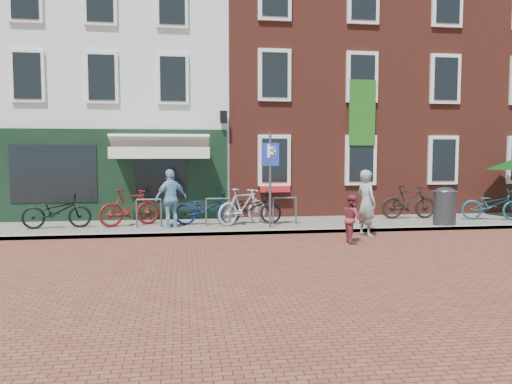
{
  "coord_description": "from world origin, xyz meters",
  "views": [
    {
      "loc": [
        -2.52,
        -13.54,
        2.21
      ],
      "look_at": [
        -0.51,
        0.22,
        1.16
      ],
      "focal_mm": 35.32,
      "sensor_mm": 36.0,
      "label": 1
    }
  ],
  "objects": [
    {
      "name": "bicycle_1",
      "position": [
        -4.07,
        1.53,
        0.65
      ],
      "size": [
        1.87,
        1.23,
        1.1
      ],
      "primitive_type": "imported",
      "rotation": [
        0.0,
        0.0,
        2.0
      ],
      "color": "#621210",
      "rests_on": "sidewalk"
    },
    {
      "name": "building_stucco",
      "position": [
        -5.0,
        7.0,
        4.5
      ],
      "size": [
        8.0,
        8.0,
        9.0
      ],
      "primitive_type": "cube",
      "color": "silver",
      "rests_on": "ground"
    },
    {
      "name": "ground",
      "position": [
        0.0,
        0.0,
        0.0
      ],
      "size": [
        80.0,
        80.0,
        0.0
      ],
      "primitive_type": "plane",
      "color": "brown"
    },
    {
      "name": "bicycle_3",
      "position": [
        -0.75,
        1.34,
        0.65
      ],
      "size": [
        1.82,
        1.4,
        1.1
      ],
      "primitive_type": "imported",
      "rotation": [
        0.0,
        0.0,
        2.13
      ],
      "color": "#B2B3B5",
      "rests_on": "sidewalk"
    },
    {
      "name": "boy",
      "position": [
        1.66,
        -1.59,
        0.6
      ],
      "size": [
        0.5,
        0.62,
        1.21
      ],
      "primitive_type": "imported",
      "rotation": [
        0.0,
        0.0,
        1.5
      ],
      "color": "maroon",
      "rests_on": "ground"
    },
    {
      "name": "building_brick_mid",
      "position": [
        2.0,
        7.0,
        5.0
      ],
      "size": [
        6.0,
        8.0,
        10.0
      ],
      "primitive_type": "cube",
      "color": "maroon",
      "rests_on": "ground"
    },
    {
      "name": "bicycle_0",
      "position": [
        -6.08,
        1.34,
        0.59
      ],
      "size": [
        1.93,
        0.84,
        0.99
      ],
      "primitive_type": "imported",
      "rotation": [
        0.0,
        0.0,
        1.67
      ],
      "color": "black",
      "rests_on": "sidewalk"
    },
    {
      "name": "bicycle_4",
      "position": [
        -0.5,
        1.5,
        0.59
      ],
      "size": [
        1.96,
        0.96,
        0.99
      ],
      "primitive_type": "imported",
      "rotation": [
        0.0,
        0.0,
        1.4
      ],
      "color": "black",
      "rests_on": "sidewalk"
    },
    {
      "name": "litter_bin",
      "position": [
        5.2,
        0.4,
        0.72
      ],
      "size": [
        0.65,
        0.65,
        1.2
      ],
      "color": "#3B3C3E",
      "rests_on": "sidewalk"
    },
    {
      "name": "building_brick_right",
      "position": [
        8.0,
        7.0,
        5.0
      ],
      "size": [
        6.0,
        8.0,
        10.0
      ],
      "primitive_type": "cube",
      "color": "maroon",
      "rests_on": "ground"
    },
    {
      "name": "bicycle_5",
      "position": [
        4.78,
        1.91,
        0.65
      ],
      "size": [
        1.84,
        0.59,
        1.1
      ],
      "primitive_type": "imported",
      "rotation": [
        0.0,
        0.0,
        1.53
      ],
      "color": "black",
      "rests_on": "sidewalk"
    },
    {
      "name": "sidewalk",
      "position": [
        1.0,
        1.5,
        0.05
      ],
      "size": [
        24.0,
        3.0,
        0.1
      ],
      "primitive_type": "cube",
      "color": "slate",
      "rests_on": "ground"
    },
    {
      "name": "bicycle_2",
      "position": [
        -1.84,
        1.44,
        0.59
      ],
      "size": [
        1.93,
        0.84,
        0.99
      ],
      "primitive_type": "imported",
      "rotation": [
        0.0,
        0.0,
        1.47
      ],
      "color": "#0F1757",
      "rests_on": "sidewalk"
    },
    {
      "name": "bicycle_6",
      "position": [
        7.3,
        1.23,
        0.59
      ],
      "size": [
        1.99,
        1.21,
        0.99
      ],
      "primitive_type": "imported",
      "rotation": [
        0.0,
        0.0,
        1.25
      ],
      "color": "#144656",
      "rests_on": "sidewalk"
    },
    {
      "name": "cafe_person",
      "position": [
        -2.86,
        1.0,
        0.94
      ],
      "size": [
        1.06,
        0.84,
        1.68
      ],
      "primitive_type": "imported",
      "rotation": [
        0.0,
        0.0,
        3.65
      ],
      "color": "#78ABCE",
      "rests_on": "sidewalk"
    },
    {
      "name": "parking_sign",
      "position": [
        -0.05,
        0.58,
        1.82
      ],
      "size": [
        0.5,
        0.08,
        2.71
      ],
      "color": "#4C4C4F",
      "rests_on": "sidewalk"
    },
    {
      "name": "woman",
      "position": [
        2.37,
        -0.62,
        0.89
      ],
      "size": [
        0.63,
        0.76,
        1.79
      ],
      "primitive_type": "imported",
      "rotation": [
        0.0,
        0.0,
        1.93
      ],
      "color": "gray",
      "rests_on": "ground"
    }
  ]
}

